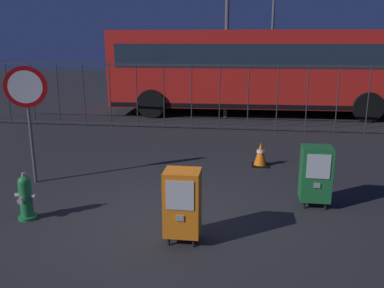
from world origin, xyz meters
TOP-DOWN VIEW (x-y plane):
  - ground_plane at (0.00, 0.00)m, footprint 60.00×60.00m
  - fire_hydrant at (-2.07, -0.27)m, footprint 0.33×0.31m
  - newspaper_box_primary at (0.42, -0.66)m, footprint 0.48×0.42m
  - newspaper_box_secondary at (2.39, 0.84)m, footprint 0.48×0.42m
  - stop_sign at (-2.78, 1.30)m, footprint 0.71×0.31m
  - traffic_cone at (1.57, 2.96)m, footprint 0.36×0.36m
  - fence_barrier at (0.00, 6.52)m, footprint 18.03×0.04m
  - bus_near at (1.56, 9.52)m, footprint 10.57×3.02m
  - bus_far at (1.19, 13.78)m, footprint 10.56×2.98m

SIDE VIEW (x-z plane):
  - ground_plane at x=0.00m, z-range 0.00..0.00m
  - traffic_cone at x=1.57m, z-range -0.01..0.52m
  - fire_hydrant at x=-2.07m, z-range -0.02..0.72m
  - newspaper_box_primary at x=0.42m, z-range 0.06..1.08m
  - newspaper_box_secondary at x=2.39m, z-range 0.06..1.08m
  - fence_barrier at x=0.00m, z-range 0.02..2.02m
  - stop_sign at x=-2.78m, z-range 0.49..2.72m
  - bus_near at x=1.56m, z-range 0.21..3.21m
  - bus_far at x=1.19m, z-range 0.21..3.21m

